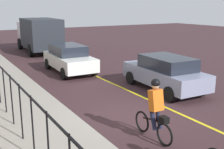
{
  "coord_description": "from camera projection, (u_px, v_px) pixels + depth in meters",
  "views": [
    {
      "loc": [
        -7.68,
        5.36,
        3.78
      ],
      "look_at": [
        2.08,
        -0.45,
        1.0
      ],
      "focal_mm": 45.15,
      "sensor_mm": 36.0,
      "label": 1
    }
  ],
  "objects": [
    {
      "name": "patrol_sedan",
      "position": [
        165.0,
        72.0,
        12.83
      ],
      "size": [
        4.49,
        2.11,
        1.58
      ],
      "rotation": [
        0.0,
        0.0,
        -0.05
      ],
      "color": "#8086A3",
      "rests_on": "ground"
    },
    {
      "name": "iron_fence",
      "position": [
        11.0,
        91.0,
        8.62
      ],
      "size": [
        14.1,
        0.04,
        1.6
      ],
      "color": "black",
      "rests_on": "sidewalk"
    },
    {
      "name": "ground_plane",
      "position": [
        131.0,
        115.0,
        9.98
      ],
      "size": [
        80.0,
        80.0,
        0.0
      ],
      "primitive_type": "plane",
      "color": "#392428"
    },
    {
      "name": "sidewalk",
      "position": [
        36.0,
        135.0,
        8.27
      ],
      "size": [
        40.0,
        3.2,
        0.15
      ],
      "primitive_type": "cube",
      "color": "gray",
      "rests_on": "ground"
    },
    {
      "name": "lane_line_centre",
      "position": [
        165.0,
        107.0,
        10.77
      ],
      "size": [
        36.0,
        0.12,
        0.01
      ],
      "primitive_type": "cube",
      "color": "yellow",
      "rests_on": "ground"
    },
    {
      "name": "parked_sedan_rear",
      "position": [
        69.0,
        58.0,
        16.34
      ],
      "size": [
        4.46,
        2.05,
        1.58
      ],
      "rotation": [
        0.0,
        0.0,
        3.1
      ],
      "color": "white",
      "rests_on": "ground"
    },
    {
      "name": "cyclist_lead",
      "position": [
        155.0,
        110.0,
        7.98
      ],
      "size": [
        1.71,
        0.36,
        1.83
      ],
      "rotation": [
        0.0,
        0.0,
        -0.01
      ],
      "color": "black",
      "rests_on": "ground"
    },
    {
      "name": "box_truck_background",
      "position": [
        39.0,
        34.0,
        23.23
      ],
      "size": [
        6.82,
        2.8,
        2.78
      ],
      "rotation": [
        0.0,
        0.0,
        -0.05
      ],
      "color": "#21262D",
      "rests_on": "ground"
    }
  ]
}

